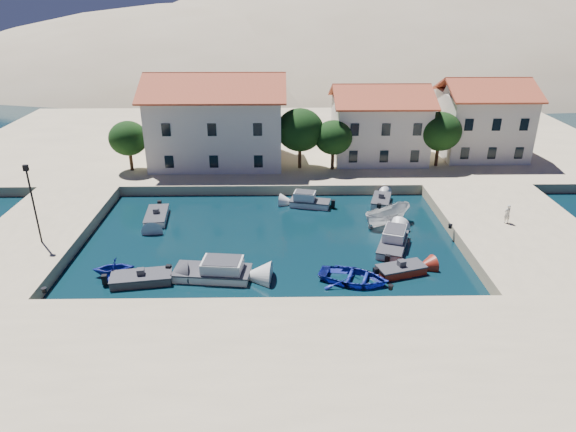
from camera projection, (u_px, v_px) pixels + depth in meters
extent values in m
plane|color=black|center=(267.00, 311.00, 32.79)|extent=(400.00, 400.00, 0.00)
cube|color=tan|center=(265.00, 368.00, 27.11)|extent=(52.00, 12.00, 1.00)
cube|color=tan|center=(520.00, 233.00, 42.02)|extent=(11.00, 20.00, 1.00)
cube|color=tan|center=(35.00, 236.00, 41.45)|extent=(8.00, 20.00, 1.00)
cube|color=tan|center=(289.00, 141.00, 67.32)|extent=(80.00, 36.00, 1.00)
ellipsoid|color=#9C8A6A|center=(241.00, 142.00, 141.25)|extent=(198.00, 126.00, 72.00)
ellipsoid|color=#9C8A6A|center=(388.00, 139.00, 162.20)|extent=(220.00, 176.00, 99.00)
cube|color=silver|center=(217.00, 128.00, 56.35)|extent=(14.00, 9.00, 7.50)
pyramid|color=#A63F25|center=(215.00, 84.00, 54.37)|extent=(14.70, 9.45, 2.20)
cube|color=silver|center=(379.00, 130.00, 57.72)|extent=(10.00, 8.00, 6.50)
pyramid|color=#A63F25|center=(381.00, 93.00, 56.03)|extent=(10.50, 8.40, 1.80)
cube|color=silver|center=(482.00, 125.00, 58.70)|extent=(9.00, 8.00, 7.00)
pyramid|color=#A63F25|center=(488.00, 86.00, 56.91)|extent=(9.45, 8.40, 1.80)
cylinder|color=#382314|center=(131.00, 159.00, 54.49)|extent=(0.36, 0.36, 2.50)
ellipsoid|color=black|center=(128.00, 138.00, 53.58)|extent=(4.00, 4.00, 3.60)
cylinder|color=#382314|center=(300.00, 154.00, 55.11)|extent=(0.36, 0.36, 3.00)
ellipsoid|color=black|center=(300.00, 130.00, 54.01)|extent=(5.00, 5.00, 4.50)
cylinder|color=#382314|center=(333.00, 158.00, 54.80)|extent=(0.36, 0.36, 2.50)
ellipsoid|color=black|center=(333.00, 137.00, 53.89)|extent=(4.00, 4.00, 3.60)
cylinder|color=#382314|center=(437.00, 154.00, 55.83)|extent=(0.36, 0.36, 2.75)
ellipsoid|color=black|center=(440.00, 131.00, 54.82)|extent=(4.60, 4.60, 4.14)
cylinder|color=black|center=(34.00, 206.00, 38.22)|extent=(0.14, 0.14, 6.00)
cube|color=black|center=(26.00, 168.00, 37.00)|extent=(0.35, 0.25, 0.45)
cylinder|color=black|center=(44.00, 290.00, 32.85)|extent=(0.36, 0.36, 0.30)
cylinder|color=black|center=(391.00, 288.00, 33.17)|extent=(0.36, 0.36, 0.30)
cylinder|color=black|center=(450.00, 226.00, 41.67)|extent=(0.36, 0.36, 0.30)
cube|color=#38373D|center=(142.00, 279.00, 35.88)|extent=(4.33, 2.43, 0.90)
cube|color=#38373D|center=(141.00, 275.00, 35.75)|extent=(4.43, 2.48, 0.10)
cube|color=#38373D|center=(141.00, 272.00, 35.66)|extent=(0.57, 0.57, 0.50)
cube|color=silver|center=(212.00, 274.00, 36.51)|extent=(5.51, 2.83, 0.90)
cube|color=#38373D|center=(212.00, 270.00, 36.37)|extent=(5.64, 2.89, 0.10)
cube|color=silver|center=(212.00, 265.00, 36.22)|extent=(3.00, 2.22, 0.90)
imported|color=navy|center=(353.00, 282.00, 36.04)|extent=(5.76, 4.88, 1.01)
cube|color=maroon|center=(401.00, 270.00, 36.98)|extent=(3.69, 2.47, 0.90)
cube|color=#38373D|center=(401.00, 266.00, 36.85)|extent=(3.78, 2.52, 0.10)
cube|color=#38373D|center=(402.00, 264.00, 36.76)|extent=(0.63, 0.63, 0.50)
cube|color=silver|center=(393.00, 245.00, 40.56)|extent=(3.36, 5.03, 0.90)
cube|color=#38373D|center=(393.00, 242.00, 40.42)|extent=(3.43, 5.15, 0.10)
cube|color=silver|center=(393.00, 237.00, 40.27)|extent=(2.35, 2.87, 0.90)
imported|color=silver|center=(387.00, 224.00, 44.82)|extent=(4.93, 3.78, 1.80)
cube|color=silver|center=(381.00, 201.00, 48.96)|extent=(2.47, 3.69, 0.90)
cube|color=#38373D|center=(381.00, 198.00, 48.83)|extent=(2.53, 3.78, 0.10)
cube|color=#38373D|center=(381.00, 196.00, 48.74)|extent=(0.62, 0.62, 0.50)
imported|color=navy|center=(115.00, 275.00, 36.87)|extent=(3.19, 2.86, 1.51)
cube|color=silver|center=(157.00, 217.00, 45.65)|extent=(2.15, 4.16, 0.90)
cube|color=#38373D|center=(156.00, 213.00, 45.52)|extent=(2.20, 4.25, 0.10)
cube|color=#38373D|center=(156.00, 211.00, 45.43)|extent=(0.55, 0.55, 0.50)
cube|color=silver|center=(310.00, 204.00, 48.36)|extent=(3.90, 2.31, 0.90)
cube|color=#38373D|center=(310.00, 201.00, 48.22)|extent=(3.99, 2.36, 0.10)
cube|color=silver|center=(310.00, 197.00, 48.07)|extent=(2.18, 1.71, 0.90)
imported|color=beige|center=(507.00, 214.00, 42.38)|extent=(0.67, 0.53, 1.61)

